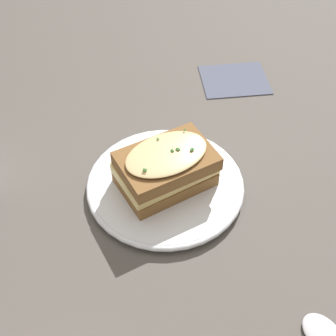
# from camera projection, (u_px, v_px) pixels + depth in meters

# --- Properties ---
(ground_plane) EXTENTS (2.40, 2.40, 0.00)m
(ground_plane) POSITION_uv_depth(u_px,v_px,m) (159.00, 178.00, 0.76)
(ground_plane) COLOR #514C47
(dinner_plate) EXTENTS (0.25, 0.25, 0.02)m
(dinner_plate) POSITION_uv_depth(u_px,v_px,m) (168.00, 184.00, 0.74)
(dinner_plate) COLOR white
(dinner_plate) RESTS_ON ground_plane
(sandwich) EXTENTS (0.15, 0.11, 0.08)m
(sandwich) POSITION_uv_depth(u_px,v_px,m) (168.00, 167.00, 0.71)
(sandwich) COLOR brown
(sandwich) RESTS_ON dinner_plate
(napkin) EXTENTS (0.16, 0.15, 0.00)m
(napkin) POSITION_uv_depth(u_px,v_px,m) (235.00, 79.00, 0.94)
(napkin) COLOR #4C5166
(napkin) RESTS_ON ground_plane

